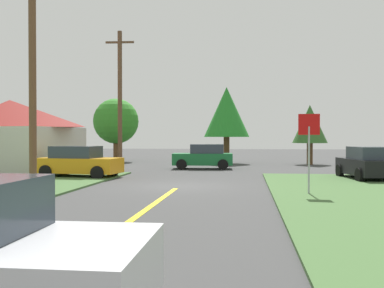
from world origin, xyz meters
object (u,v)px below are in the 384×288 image
Objects in this scene: stop_sign at (309,138)px; parked_car_near_building at (79,162)px; utility_pole_near at (33,75)px; oak_tree_right at (227,112)px; car_approaching_junction at (204,157)px; oak_tree_left at (116,121)px; utility_pole_mid at (120,99)px; barn at (10,136)px; pine_tree_center at (310,124)px; car_on_crossroad at (370,164)px.

stop_sign is 12.19m from parked_car_near_building.
oak_tree_right is (5.97, 20.00, -0.22)m from utility_pole_near.
car_approaching_junction is at bearing -101.36° from oak_tree_right.
oak_tree_left is at bearing 99.53° from utility_pole_near.
utility_pole_mid is 1.07× the size of barn.
pine_tree_center is at bearing -8.51° from oak_tree_left.
stop_sign is 10.07m from utility_pole_near.
utility_pole_near is (-9.74, -1.14, 2.25)m from stop_sign.
car_approaching_junction is at bearing 71.14° from utility_pole_near.
utility_pole_near is 0.94× the size of utility_pole_mid.
oak_tree_right is at bearing -10.77° from oak_tree_left.
oak_tree_right is at bearing -105.58° from car_approaching_junction.
car_on_crossroad is at bearing -40.33° from oak_tree_left.
utility_pole_mid is at bearing 63.19° from car_on_crossroad.
oak_tree_left is 9.83m from oak_tree_right.
pine_tree_center is at bearing -93.10° from stop_sign.
stop_sign is 13.74m from car_approaching_junction.
stop_sign is at bearing 6.70° from utility_pole_near.
car_on_crossroad is at bearing -19.15° from utility_pole_mid.
barn is (-6.74, 10.19, -2.12)m from utility_pole_near.
oak_tree_right is (6.38, 7.90, -0.45)m from utility_pole_mid.
car_approaching_junction is 6.60m from utility_pole_mid.
car_approaching_junction is (-5.00, 12.74, -1.23)m from stop_sign.
barn is (-5.74, 3.41, 1.37)m from parked_car_near_building.
utility_pole_mid is at bearing 90.36° from parked_car_near_building.
utility_pole_mid is 1.62× the size of oak_tree_left.
utility_pole_near is at bearing 66.92° from car_approaching_junction.
oak_tree_right is at bearing -73.67° from stop_sign.
utility_pole_mid is 7.03m from barn.
parked_car_near_building is 0.71× the size of oak_tree_right.
parked_car_near_building is 15.31m from oak_tree_right.
utility_pole_near is at bearing 110.74° from car_on_crossroad.
oak_tree_right is (9.64, -1.83, 0.61)m from oak_tree_left.
utility_pole_near is at bearing 11.71° from stop_sign.
utility_pole_mid is (-5.15, -1.78, 3.72)m from car_approaching_junction.
oak_tree_left is (-8.41, 7.95, 2.66)m from car_approaching_junction.
utility_pole_near is 20.88m from oak_tree_right.
utility_pole_mid is 1.93× the size of pine_tree_center.
stop_sign is 15.15m from utility_pole_mid.
utility_pole_near is at bearing -74.86° from parked_car_near_building.
parked_car_near_building is at bearing -79.98° from oak_tree_left.
utility_pole_near is 1.82× the size of pine_tree_center.
oak_tree_right is (-6.38, 0.56, 1.01)m from pine_tree_center.
stop_sign is 0.71× the size of car_on_crossroad.
utility_pole_near reaches higher than car_on_crossroad.
utility_pole_mid is (-10.15, 10.96, 2.49)m from stop_sign.
car_approaching_junction is 0.46× the size of utility_pole_mid.
pine_tree_center is 0.55× the size of barn.
oak_tree_left is at bearing 171.49° from pine_tree_center.
car_on_crossroad is at bearing 138.70° from car_approaching_junction.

